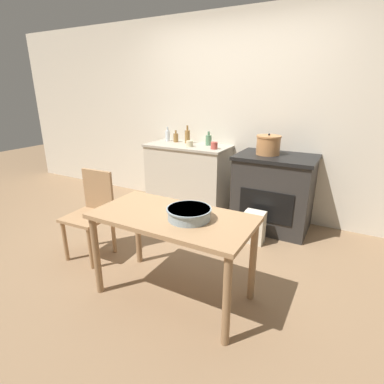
# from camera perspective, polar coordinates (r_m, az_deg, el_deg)

# --- Properties ---
(ground_plane) EXTENTS (14.00, 14.00, 0.00)m
(ground_plane) POSITION_cam_1_polar(r_m,az_deg,el_deg) (3.12, -3.76, -12.56)
(ground_plane) COLOR #896B4C
(wall_back) EXTENTS (8.00, 0.07, 2.55)m
(wall_back) POSITION_cam_1_polar(r_m,az_deg,el_deg) (4.09, 8.17, 13.89)
(wall_back) COLOR beige
(wall_back) RESTS_ON ground_plane
(counter_cabinet) EXTENTS (1.14, 0.55, 0.91)m
(counter_cabinet) POSITION_cam_1_polar(r_m,az_deg,el_deg) (4.21, -0.78, 2.86)
(counter_cabinet) COLOR beige
(counter_cabinet) RESTS_ON ground_plane
(stove) EXTENTS (0.90, 0.67, 0.90)m
(stove) POSITION_cam_1_polar(r_m,az_deg,el_deg) (3.73, 15.25, -0.03)
(stove) COLOR #2D2B28
(stove) RESTS_ON ground_plane
(work_table) EXTENTS (1.24, 0.63, 0.72)m
(work_table) POSITION_cam_1_polar(r_m,az_deg,el_deg) (2.33, -3.71, -6.78)
(work_table) COLOR #A87F56
(work_table) RESTS_ON ground_plane
(chair) EXTENTS (0.42, 0.42, 0.87)m
(chair) POSITION_cam_1_polar(r_m,az_deg,el_deg) (3.16, -18.51, -3.53)
(chair) COLOR #A87F56
(chair) RESTS_ON ground_plane
(flour_sack) EXTENTS (0.22, 0.15, 0.37)m
(flour_sack) POSITION_cam_1_polar(r_m,az_deg,el_deg) (3.40, 11.78, -6.57)
(flour_sack) COLOR beige
(flour_sack) RESTS_ON ground_plane
(stock_pot) EXTENTS (0.28, 0.28, 0.24)m
(stock_pot) POSITION_cam_1_polar(r_m,az_deg,el_deg) (3.62, 14.32, 8.67)
(stock_pot) COLOR #B77A47
(stock_pot) RESTS_ON stove
(mixing_bowl_large) EXTENTS (0.33, 0.33, 0.09)m
(mixing_bowl_large) POSITION_cam_1_polar(r_m,az_deg,el_deg) (2.20, -0.57, -4.02)
(mixing_bowl_large) COLOR #93A8B2
(mixing_bowl_large) RESTS_ON work_table
(bottle_far_left) EXTENTS (0.07, 0.07, 0.24)m
(bottle_far_left) POSITION_cam_1_polar(r_m,az_deg,el_deg) (4.23, -0.88, 10.56)
(bottle_far_left) COLOR olive
(bottle_far_left) RESTS_ON counter_cabinet
(bottle_left) EXTENTS (0.07, 0.07, 0.17)m
(bottle_left) POSITION_cam_1_polar(r_m,az_deg,el_deg) (4.33, -3.10, 10.33)
(bottle_left) COLOR olive
(bottle_left) RESTS_ON counter_cabinet
(bottle_mid_left) EXTENTS (0.07, 0.07, 0.20)m
(bottle_mid_left) POSITION_cam_1_polar(r_m,az_deg,el_deg) (4.42, -4.65, 10.67)
(bottle_mid_left) COLOR silver
(bottle_mid_left) RESTS_ON counter_cabinet
(bottle_center_left) EXTENTS (0.08, 0.08, 0.18)m
(bottle_center_left) POSITION_cam_1_polar(r_m,az_deg,el_deg) (4.07, 3.18, 9.86)
(bottle_center_left) COLOR #517F5B
(bottle_center_left) RESTS_ON counter_cabinet
(cup_center) EXTENTS (0.09, 0.09, 0.08)m
(cup_center) POSITION_cam_1_polar(r_m,az_deg,el_deg) (3.98, -0.45, 9.19)
(cup_center) COLOR beige
(cup_center) RESTS_ON counter_cabinet
(cup_center_right) EXTENTS (0.09, 0.09, 0.09)m
(cup_center_right) POSITION_cam_1_polar(r_m,az_deg,el_deg) (3.82, 4.24, 8.82)
(cup_center_right) COLOR #B74C42
(cup_center_right) RESTS_ON counter_cabinet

